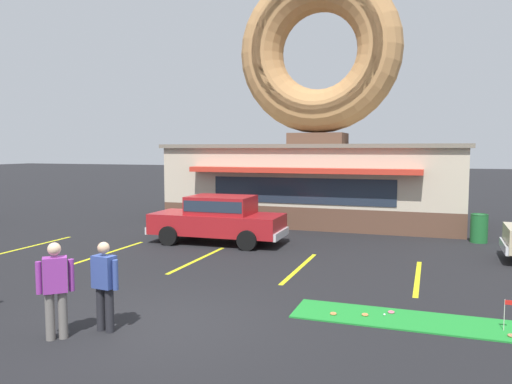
% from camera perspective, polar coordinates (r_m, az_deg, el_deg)
% --- Properties ---
extents(ground_plane, '(160.00, 160.00, 0.00)m').
position_cam_1_polar(ground_plane, '(9.49, -10.67, -14.62)').
color(ground_plane, black).
extents(donut_shop_building, '(12.30, 6.75, 10.96)m').
position_cam_1_polar(donut_shop_building, '(22.19, 7.08, 6.38)').
color(donut_shop_building, brown).
rests_on(donut_shop_building, ground).
extents(putting_mat, '(3.96, 1.14, 0.03)m').
position_cam_1_polar(putting_mat, '(9.91, 16.15, -13.79)').
color(putting_mat, '#1E842D').
rests_on(putting_mat, ground).
extents(mini_donut_near_left, '(0.13, 0.13, 0.04)m').
position_cam_1_polar(mini_donut_near_left, '(9.69, 27.17, -14.39)').
color(mini_donut_near_left, '#A5724C').
rests_on(mini_donut_near_left, putting_mat).
extents(mini_donut_near_right, '(0.13, 0.13, 0.04)m').
position_cam_1_polar(mini_donut_near_right, '(9.85, 8.82, -13.57)').
color(mini_donut_near_right, '#D17F47').
rests_on(mini_donut_near_right, putting_mat).
extents(mini_donut_mid_left, '(0.13, 0.13, 0.04)m').
position_cam_1_polar(mini_donut_mid_left, '(10.16, 15.20, -13.11)').
color(mini_donut_mid_left, '#D8667F').
rests_on(mini_donut_mid_left, putting_mat).
extents(mini_donut_mid_centre, '(0.13, 0.13, 0.04)m').
position_cam_1_polar(mini_donut_mid_centre, '(9.90, 12.35, -13.54)').
color(mini_donut_mid_centre, '#D17F47').
rests_on(mini_donut_mid_centre, putting_mat).
extents(golf_ball, '(0.04, 0.04, 0.04)m').
position_cam_1_polar(golf_ball, '(9.98, 14.46, -13.41)').
color(golf_ball, white).
rests_on(golf_ball, putting_mat).
extents(putting_flag_pin, '(0.13, 0.01, 0.55)m').
position_cam_1_polar(putting_flag_pin, '(9.83, 26.75, -11.71)').
color(putting_flag_pin, silver).
rests_on(putting_flag_pin, putting_mat).
extents(car_red, '(4.60, 2.07, 1.60)m').
position_cam_1_polar(car_red, '(16.82, -4.29, -2.91)').
color(car_red, maroon).
rests_on(car_red, ground).
extents(pedestrian_blue_sweater_man, '(0.47, 0.43, 1.63)m').
position_cam_1_polar(pedestrian_blue_sweater_man, '(9.03, -21.94, -9.94)').
color(pedestrian_blue_sweater_man, slate).
rests_on(pedestrian_blue_sweater_man, ground).
extents(pedestrian_leather_jacket_man, '(0.59, 0.29, 1.57)m').
position_cam_1_polar(pedestrian_leather_jacket_man, '(9.14, -16.93, -9.86)').
color(pedestrian_leather_jacket_man, '#232328').
rests_on(pedestrian_leather_jacket_man, ground).
extents(trash_bin, '(0.57, 0.57, 0.97)m').
position_cam_1_polar(trash_bin, '(18.55, 24.14, -3.76)').
color(trash_bin, '#1E662D').
rests_on(trash_bin, ground).
extents(parking_stripe_far_left, '(0.12, 3.60, 0.01)m').
position_cam_1_polar(parking_stripe_far_left, '(17.94, -24.21, -5.65)').
color(parking_stripe_far_left, yellow).
rests_on(parking_stripe_far_left, ground).
extents(parking_stripe_left, '(0.12, 3.60, 0.01)m').
position_cam_1_polar(parking_stripe_left, '(16.04, -16.37, -6.63)').
color(parking_stripe_left, yellow).
rests_on(parking_stripe_left, ground).
extents(parking_stripe_mid_left, '(0.12, 3.60, 0.01)m').
position_cam_1_polar(parking_stripe_mid_left, '(14.52, -6.63, -7.67)').
color(parking_stripe_mid_left, yellow).
rests_on(parking_stripe_mid_left, ground).
extents(parking_stripe_centre, '(0.12, 3.60, 0.01)m').
position_cam_1_polar(parking_stripe_centre, '(13.51, 5.01, -8.62)').
color(parking_stripe_centre, yellow).
rests_on(parking_stripe_centre, ground).
extents(parking_stripe_mid_right, '(0.12, 3.60, 0.01)m').
position_cam_1_polar(parking_stripe_mid_right, '(13.11, 17.99, -9.26)').
color(parking_stripe_mid_right, yellow).
rests_on(parking_stripe_mid_right, ground).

